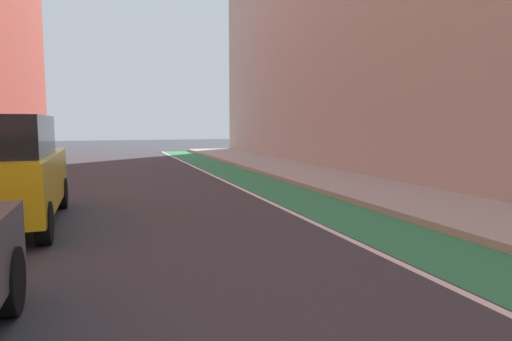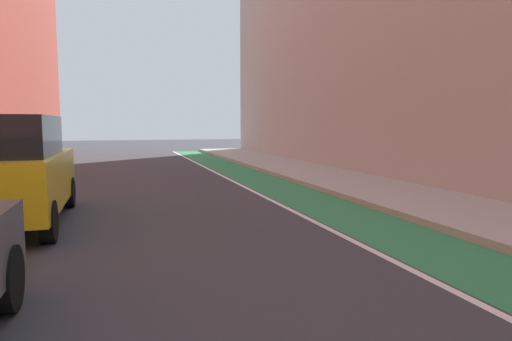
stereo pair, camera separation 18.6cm
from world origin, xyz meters
name	(u,v)px [view 2 (the right image)]	position (x,y,z in m)	size (l,w,h in m)	color
ground_plane	(185,226)	(0.00, 15.85, 0.00)	(87.33, 87.33, 0.00)	#38383D
bike_lane_paint	(308,199)	(3.29, 17.85, 0.00)	(1.60, 39.70, 0.00)	#2D8451
lane_divider_stripe	(273,201)	(2.39, 17.85, 0.00)	(0.12, 39.70, 0.00)	white
sidewalk_right	(387,192)	(5.53, 17.85, 0.07)	(2.89, 39.70, 0.14)	#A8A59E
building_facade_right	(431,3)	(8.17, 19.85, 5.50)	(2.40, 35.70, 11.01)	#B2ADA3
parked_suv_yellow_cab	(6,170)	(-3.04, 16.80, 1.02)	(1.96, 4.21, 1.98)	yellow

